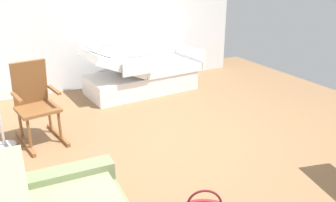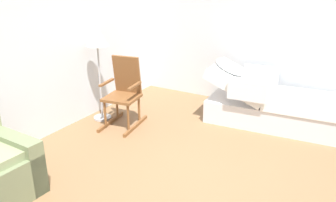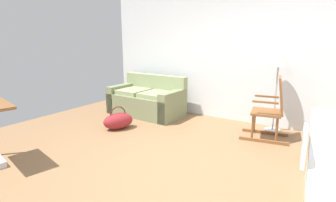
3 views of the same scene
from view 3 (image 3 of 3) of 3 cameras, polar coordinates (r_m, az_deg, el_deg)
name	(u,v)px [view 3 (image 3 of 3)]	position (r m, az deg, el deg)	size (l,w,h in m)	color
ground_plane	(165,165)	(3.57, -0.64, -13.75)	(6.91, 6.91, 0.00)	olive
back_wall	(233,54)	(5.44, 13.94, 10.00)	(5.73, 0.10, 2.70)	silver
couch	(147,101)	(5.80, -4.61, 0.08)	(1.63, 0.90, 0.85)	#737D57
rocking_chair	(271,110)	(4.60, 21.58, -1.75)	(0.83, 0.59, 1.05)	brown
floor_lamp	(279,63)	(4.91, 22.96, 7.63)	(0.34, 0.34, 1.48)	#B2B5BA
duffel_bag	(118,121)	(4.94, -10.79, -4.26)	(0.53, 0.64, 0.43)	maroon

